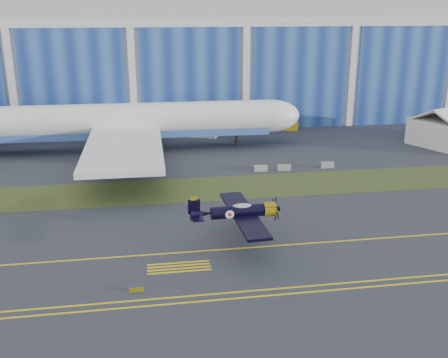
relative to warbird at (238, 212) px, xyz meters
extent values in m
plane|color=#2C313A|center=(11.50, 3.76, -3.58)|extent=(260.00, 260.00, 0.00)
cube|color=#475128|center=(11.50, 17.76, -3.56)|extent=(260.00, 10.00, 0.02)
cube|color=silver|center=(11.50, 75.76, 11.42)|extent=(220.00, 45.00, 30.00)
cube|color=navy|center=(11.50, 52.96, 6.42)|extent=(220.00, 0.60, 20.00)
cube|color=silver|center=(11.50, 52.91, 17.02)|extent=(220.00, 0.70, 1.20)
cube|color=yellow|center=(11.50, -1.24, -3.57)|extent=(200.00, 0.20, 0.02)
cube|color=yellow|center=(11.50, -10.74, -3.57)|extent=(80.00, 0.20, 0.02)
cube|color=yellow|center=(11.50, -9.74, -3.57)|extent=(80.00, 0.20, 0.02)
cube|color=yellow|center=(-10.50, -8.24, -3.40)|extent=(1.20, 0.15, 0.35)
cube|color=white|center=(2.14, 47.89, -2.34)|extent=(6.17, 4.40, 2.48)
cube|color=gold|center=(20.49, 50.64, -2.80)|extent=(3.08, 2.52, 1.55)
cube|color=gray|center=(8.10, 24.40, -3.13)|extent=(2.03, 0.69, 0.90)
cube|color=gray|center=(11.68, 24.20, -3.13)|extent=(2.06, 0.83, 0.90)
cube|color=gray|center=(18.66, 24.53, -3.13)|extent=(2.04, 0.77, 0.90)
camera|label=1|loc=(-9.42, -49.12, 19.93)|focal=42.00mm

